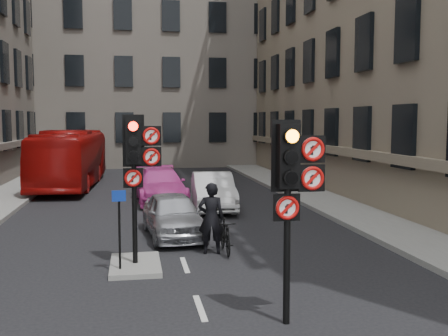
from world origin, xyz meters
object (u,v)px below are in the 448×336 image
object	(u,v)px
motorcycle	(225,236)
info_sign	(119,218)
bus_red	(71,158)
motorcyclist	(211,218)
car_pink	(160,185)
signal_near	(293,178)
car_white	(213,191)
signal_far	(137,156)
car_silver	(173,215)

from	to	relation	value
motorcycle	info_sign	distance (m)	3.24
bus_red	motorcycle	bearing A→B (deg)	-66.84
motorcyclist	info_sign	bearing A→B (deg)	39.49
motorcyclist	info_sign	size ratio (longest dim) A/B	1.04
car_pink	motorcycle	world-z (taller)	car_pink
signal_near	bus_red	size ratio (longest dim) A/B	0.33
bus_red	motorcyclist	size ratio (longest dim) A/B	5.66
bus_red	motorcycle	size ratio (longest dim) A/B	7.09
car_white	motorcycle	world-z (taller)	car_white
motorcycle	motorcyclist	world-z (taller)	motorcyclist
car_white	bus_red	distance (m)	10.57
car_pink	bus_red	world-z (taller)	bus_red
signal_far	car_white	size ratio (longest dim) A/B	0.81
car_silver	car_pink	bearing A→B (deg)	84.96
signal_near	info_sign	xyz separation A→B (m)	(-3.04, 3.52, -1.27)
car_pink	signal_near	bearing A→B (deg)	-86.69
car_silver	motorcycle	size ratio (longest dim) A/B	2.59
bus_red	info_sign	world-z (taller)	bus_red
signal_far	signal_near	bearing A→B (deg)	-56.98
car_pink	motorcyclist	size ratio (longest dim) A/B	2.62
car_pink	bus_red	xyz separation A→B (m)	(-4.42, 6.18, 0.78)
signal_near	car_silver	xyz separation A→B (m)	(-1.53, 7.22, -1.91)
car_silver	signal_far	bearing A→B (deg)	-113.82
info_sign	bus_red	bearing A→B (deg)	92.30
motorcyclist	info_sign	world-z (taller)	info_sign
signal_near	motorcycle	bearing A→B (deg)	93.32
info_sign	car_silver	bearing A→B (deg)	60.11
motorcycle	signal_near	bearing A→B (deg)	-85.64
car_white	motorcycle	bearing A→B (deg)	-92.78
car_silver	car_pink	distance (m)	6.84
car_white	motorcycle	size ratio (longest dim) A/B	2.88
car_pink	bus_red	size ratio (longest dim) A/B	0.46
signal_far	bus_red	xyz separation A→B (m)	(-3.39, 16.24, -1.19)
motorcycle	info_sign	world-z (taller)	info_sign
signal_far	motorcycle	bearing A→B (deg)	23.57
car_pink	motorcyclist	xyz separation A→B (m)	(0.89, -9.05, 0.23)
signal_far	motorcycle	world-z (taller)	signal_far
car_pink	motorcycle	size ratio (longest dim) A/B	3.28
bus_red	motorcycle	xyz separation A→B (m)	(5.70, -15.23, -1.05)
signal_near	motorcyclist	size ratio (longest dim) A/B	1.86
car_pink	motorcycle	distance (m)	9.14
signal_near	car_pink	size ratio (longest dim) A/B	0.71
car_white	car_pink	distance (m)	2.95
car_white	motorcyclist	distance (m)	6.96
signal_near	motorcyclist	bearing A→B (deg)	97.69
bus_red	info_sign	bearing A→B (deg)	-77.33
motorcyclist	bus_red	bearing A→B (deg)	-63.54
signal_far	car_silver	size ratio (longest dim) A/B	0.90
bus_red	car_silver	bearing A→B (deg)	-68.43
signal_near	car_silver	distance (m)	7.62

